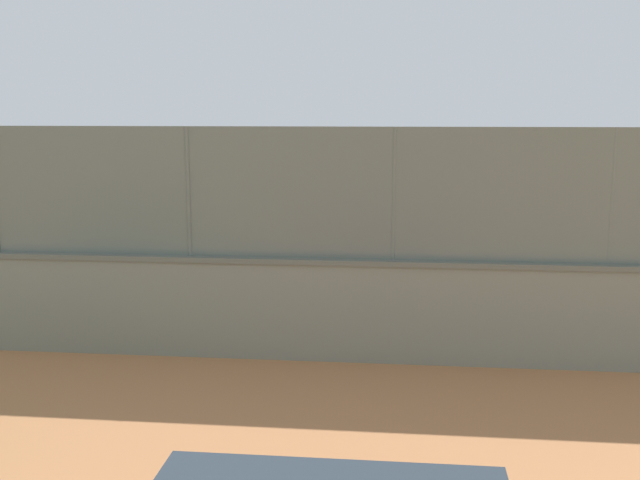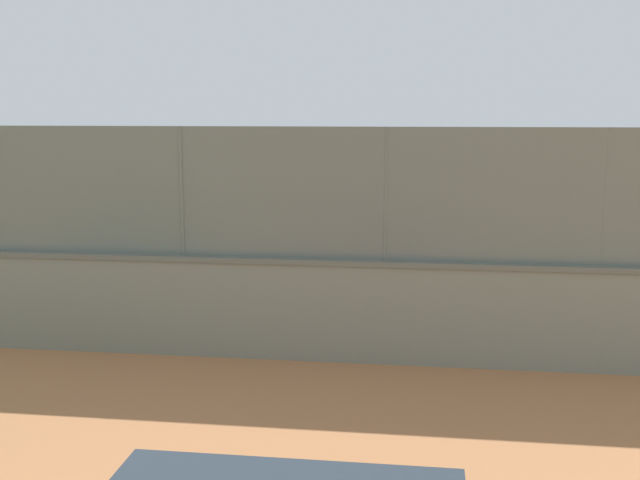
% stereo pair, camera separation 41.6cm
% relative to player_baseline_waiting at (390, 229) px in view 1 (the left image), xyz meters
% --- Properties ---
extents(ground_plane, '(260.00, 260.00, 0.00)m').
position_rel_player_baseline_waiting_xyz_m(ground_plane, '(-0.91, -2.11, -0.89)').
color(ground_plane, '#B27247').
extents(perimeter_wall, '(22.89, 0.49, 1.63)m').
position_rel_player_baseline_waiting_xyz_m(perimeter_wall, '(1.45, 7.72, -0.07)').
color(perimeter_wall, gray).
rests_on(perimeter_wall, ground_plane).
extents(fence_panel_on_wall, '(22.50, 0.14, 2.03)m').
position_rel_player_baseline_waiting_xyz_m(fence_panel_on_wall, '(1.45, 7.72, 1.75)').
color(fence_panel_on_wall, slate).
rests_on(fence_panel_on_wall, perimeter_wall).
extents(player_baseline_waiting, '(1.14, 0.76, 1.52)m').
position_rel_player_baseline_waiting_xyz_m(player_baseline_waiting, '(0.00, 0.00, 0.00)').
color(player_baseline_waiting, '#591919').
rests_on(player_baseline_waiting, ground_plane).
extents(player_foreground_swinging, '(0.99, 0.79, 1.47)m').
position_rel_player_baseline_waiting_xyz_m(player_foreground_swinging, '(3.03, -1.44, -0.04)').
color(player_foreground_swinging, navy).
rests_on(player_foreground_swinging, ground_plane).
extents(sports_ball, '(0.16, 0.16, 0.16)m').
position_rel_player_baseline_waiting_xyz_m(sports_ball, '(-1.21, 0.53, 0.37)').
color(sports_ball, orange).
extents(spare_ball_by_wall, '(0.16, 0.16, 0.16)m').
position_rel_player_baseline_waiting_xyz_m(spare_ball_by_wall, '(-2.64, 6.64, -0.81)').
color(spare_ball_by_wall, '#3399D8').
rests_on(spare_ball_by_wall, ground_plane).
extents(courtside_bench, '(1.60, 0.39, 0.87)m').
position_rel_player_baseline_waiting_xyz_m(courtside_bench, '(0.28, 5.85, -0.43)').
color(courtside_bench, '#4C6B4C').
rests_on(courtside_bench, ground_plane).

